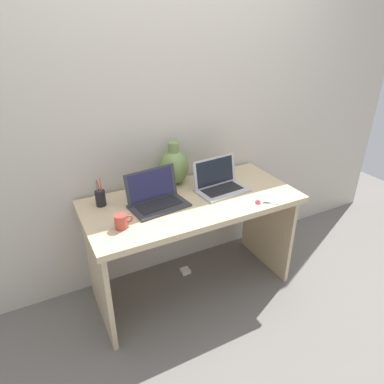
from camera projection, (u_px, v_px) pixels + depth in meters
The scene contains 10 objects.
ground_plane at pixel (192, 286), 2.59m from camera, with size 6.00×6.00×0.00m, color slate.
back_wall at pixel (167, 119), 2.35m from camera, with size 4.40×0.04×2.40m, color beige.
desk at pixel (192, 220), 2.33m from camera, with size 1.42×0.67×0.75m.
laptop_left at pixel (156, 196), 2.16m from camera, with size 0.38×0.27×0.22m.
laptop_right at pixel (219, 182), 2.35m from camera, with size 0.36×0.25×0.21m.
green_vase at pixel (174, 166), 2.41m from camera, with size 0.21×0.21×0.31m.
coffee_mug at pixel (121, 221), 1.92m from camera, with size 0.11×0.07×0.09m.
pen_cup at pixel (100, 198), 2.15m from camera, with size 0.06×0.06×0.19m.
scissors at pixel (262, 202), 2.20m from camera, with size 0.14×0.11×0.01m.
power_brick at pixel (185, 271), 2.73m from camera, with size 0.07×0.07×0.03m, color white.
Camera 1 is at (-0.91, -1.76, 1.82)m, focal length 31.90 mm.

